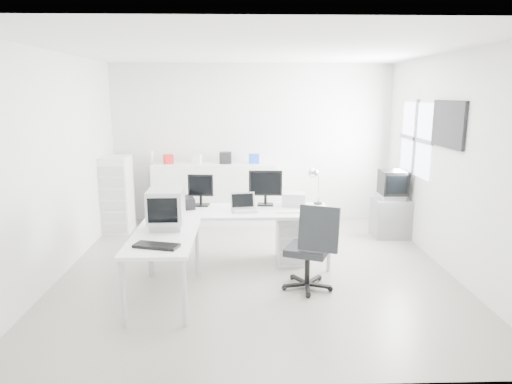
{
  "coord_description": "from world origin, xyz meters",
  "views": [
    {
      "loc": [
        -0.17,
        -5.73,
        2.28
      ],
      "look_at": [
        0.0,
        0.2,
        1.0
      ],
      "focal_mm": 32.0,
      "sensor_mm": 36.0,
      "label": 1
    }
  ],
  "objects_px": {
    "drawer_pedestal": "(291,240)",
    "laser_printer": "(294,199)",
    "lcd_monitor_large": "(265,188)",
    "filing_cabinet": "(117,194)",
    "side_desk": "(165,267)",
    "lcd_monitor_small": "(201,190)",
    "office_chair": "(308,246)",
    "crt_tv": "(393,185)",
    "main_desk": "(241,236)",
    "crt_monitor": "(166,207)",
    "laptop": "(244,203)",
    "tv_cabinet": "(391,218)",
    "sideboard": "(215,193)",
    "inkjet_printer": "(178,203)"
  },
  "relations": [
    {
      "from": "drawer_pedestal",
      "to": "lcd_monitor_large",
      "type": "xyz_separation_m",
      "value": [
        -0.35,
        0.2,
        0.69
      ]
    },
    {
      "from": "side_desk",
      "to": "crt_tv",
      "type": "bearing_deg",
      "value": 33.9
    },
    {
      "from": "side_desk",
      "to": "laptop",
      "type": "distance_m",
      "value": 1.43
    },
    {
      "from": "filing_cabinet",
      "to": "side_desk",
      "type": "bearing_deg",
      "value": -65.35
    },
    {
      "from": "drawer_pedestal",
      "to": "laptop",
      "type": "relative_size",
      "value": 1.62
    },
    {
      "from": "drawer_pedestal",
      "to": "filing_cabinet",
      "type": "height_order",
      "value": "filing_cabinet"
    },
    {
      "from": "crt_monitor",
      "to": "laptop",
      "type": "bearing_deg",
      "value": 38.81
    },
    {
      "from": "laser_printer",
      "to": "lcd_monitor_large",
      "type": "bearing_deg",
      "value": -174.49
    },
    {
      "from": "laser_printer",
      "to": "filing_cabinet",
      "type": "relative_size",
      "value": 0.25
    },
    {
      "from": "crt_monitor",
      "to": "sideboard",
      "type": "relative_size",
      "value": 0.24
    },
    {
      "from": "crt_monitor",
      "to": "inkjet_printer",
      "type": "bearing_deg",
      "value": 89.0
    },
    {
      "from": "drawer_pedestal",
      "to": "office_chair",
      "type": "distance_m",
      "value": 0.95
    },
    {
      "from": "tv_cabinet",
      "to": "crt_tv",
      "type": "xyz_separation_m",
      "value": [
        0.0,
        0.0,
        0.54
      ]
    },
    {
      "from": "lcd_monitor_large",
      "to": "filing_cabinet",
      "type": "relative_size",
      "value": 0.38
    },
    {
      "from": "office_chair",
      "to": "crt_tv",
      "type": "relative_size",
      "value": 2.13
    },
    {
      "from": "inkjet_printer",
      "to": "crt_monitor",
      "type": "xyz_separation_m",
      "value": [
        0.0,
        -0.95,
        0.18
      ]
    },
    {
      "from": "drawer_pedestal",
      "to": "lcd_monitor_small",
      "type": "distance_m",
      "value": 1.43
    },
    {
      "from": "laser_printer",
      "to": "lcd_monitor_small",
      "type": "bearing_deg",
      "value": -171.52
    },
    {
      "from": "crt_monitor",
      "to": "office_chair",
      "type": "height_order",
      "value": "crt_monitor"
    },
    {
      "from": "lcd_monitor_small",
      "to": "sideboard",
      "type": "distance_m",
      "value": 1.82
    },
    {
      "from": "main_desk",
      "to": "laptop",
      "type": "xyz_separation_m",
      "value": [
        0.05,
        -0.1,
        0.49
      ]
    },
    {
      "from": "inkjet_printer",
      "to": "tv_cabinet",
      "type": "distance_m",
      "value": 3.47
    },
    {
      "from": "side_desk",
      "to": "crt_monitor",
      "type": "height_order",
      "value": "crt_monitor"
    },
    {
      "from": "inkjet_printer",
      "to": "laptop",
      "type": "distance_m",
      "value": 0.92
    },
    {
      "from": "drawer_pedestal",
      "to": "laser_printer",
      "type": "relative_size",
      "value": 1.88
    },
    {
      "from": "lcd_monitor_large",
      "to": "inkjet_printer",
      "type": "bearing_deg",
      "value": -169.78
    },
    {
      "from": "laptop",
      "to": "filing_cabinet",
      "type": "height_order",
      "value": "filing_cabinet"
    },
    {
      "from": "laser_printer",
      "to": "office_chair",
      "type": "height_order",
      "value": "office_chair"
    },
    {
      "from": "inkjet_printer",
      "to": "lcd_monitor_small",
      "type": "height_order",
      "value": "lcd_monitor_small"
    },
    {
      "from": "main_desk",
      "to": "drawer_pedestal",
      "type": "distance_m",
      "value": 0.71
    },
    {
      "from": "office_chair",
      "to": "sideboard",
      "type": "distance_m",
      "value": 3.14
    },
    {
      "from": "lcd_monitor_small",
      "to": "laser_printer",
      "type": "height_order",
      "value": "lcd_monitor_small"
    },
    {
      "from": "inkjet_printer",
      "to": "laptop",
      "type": "xyz_separation_m",
      "value": [
        0.9,
        -0.2,
        0.04
      ]
    },
    {
      "from": "lcd_monitor_large",
      "to": "laptop",
      "type": "bearing_deg",
      "value": -127.51
    },
    {
      "from": "tv_cabinet",
      "to": "sideboard",
      "type": "distance_m",
      "value": 3.04
    },
    {
      "from": "laser_printer",
      "to": "crt_monitor",
      "type": "bearing_deg",
      "value": -136.42
    },
    {
      "from": "tv_cabinet",
      "to": "crt_tv",
      "type": "height_order",
      "value": "crt_tv"
    },
    {
      "from": "laptop",
      "to": "tv_cabinet",
      "type": "xyz_separation_m",
      "value": [
        2.38,
        1.2,
        -0.56
      ]
    },
    {
      "from": "inkjet_printer",
      "to": "drawer_pedestal",
      "type": "bearing_deg",
      "value": -17.63
    },
    {
      "from": "drawer_pedestal",
      "to": "laptop",
      "type": "height_order",
      "value": "laptop"
    },
    {
      "from": "office_chair",
      "to": "tv_cabinet",
      "type": "bearing_deg",
      "value": 73.13
    },
    {
      "from": "crt_tv",
      "to": "main_desk",
      "type": "bearing_deg",
      "value": -155.57
    },
    {
      "from": "office_chair",
      "to": "sideboard",
      "type": "height_order",
      "value": "sideboard"
    },
    {
      "from": "side_desk",
      "to": "lcd_monitor_large",
      "type": "height_order",
      "value": "lcd_monitor_large"
    },
    {
      "from": "lcd_monitor_large",
      "to": "crt_tv",
      "type": "bearing_deg",
      "value": 25.41
    },
    {
      "from": "drawer_pedestal",
      "to": "laser_printer",
      "type": "xyz_separation_m",
      "value": [
        0.05,
        0.17,
        0.54
      ]
    },
    {
      "from": "lcd_monitor_large",
      "to": "laser_printer",
      "type": "distance_m",
      "value": 0.43
    },
    {
      "from": "filing_cabinet",
      "to": "sideboard",
      "type": "bearing_deg",
      "value": 15.83
    },
    {
      "from": "side_desk",
      "to": "main_desk",
      "type": "bearing_deg",
      "value": 52.31
    },
    {
      "from": "lcd_monitor_large",
      "to": "office_chair",
      "type": "xyz_separation_m",
      "value": [
        0.45,
        -1.12,
        -0.46
      ]
    }
  ]
}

